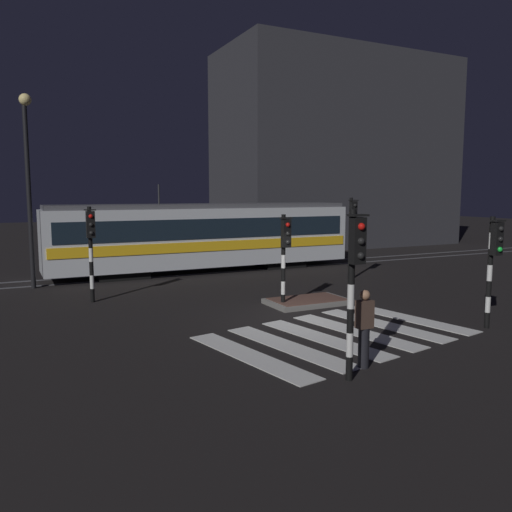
% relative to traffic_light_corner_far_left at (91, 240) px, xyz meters
% --- Properties ---
extents(ground_plane, '(120.00, 120.00, 0.00)m').
position_rel_traffic_light_corner_far_left_xyz_m(ground_plane, '(5.22, -5.18, -2.18)').
color(ground_plane, black).
extents(rail_near, '(80.00, 0.12, 0.03)m').
position_rel_traffic_light_corner_far_left_xyz_m(rail_near, '(5.22, 4.26, -2.16)').
color(rail_near, '#59595E').
rests_on(rail_near, ground).
extents(rail_far, '(80.00, 0.12, 0.03)m').
position_rel_traffic_light_corner_far_left_xyz_m(rail_far, '(5.22, 5.69, -2.16)').
color(rail_far, '#59595E').
rests_on(rail_far, ground).
extents(crosswalk_zebra, '(7.34, 5.46, 0.02)m').
position_rel_traffic_light_corner_far_left_xyz_m(crosswalk_zebra, '(5.22, -7.14, -2.17)').
color(crosswalk_zebra, silver).
rests_on(crosswalk_zebra, ground).
extents(traffic_island, '(2.71, 1.64, 0.18)m').
position_rel_traffic_light_corner_far_left_xyz_m(traffic_island, '(6.52, -3.46, -2.09)').
color(traffic_island, slate).
rests_on(traffic_island, ground).
extents(traffic_light_corner_far_left, '(0.36, 0.42, 3.30)m').
position_rel_traffic_light_corner_far_left_xyz_m(traffic_light_corner_far_left, '(0.00, 0.00, 0.00)').
color(traffic_light_corner_far_left, black).
rests_on(traffic_light_corner_far_left, ground).
extents(traffic_light_corner_near_right, '(0.36, 0.42, 3.12)m').
position_rel_traffic_light_corner_far_left_xyz_m(traffic_light_corner_near_right, '(9.35, -8.46, -0.12)').
color(traffic_light_corner_near_right, black).
rests_on(traffic_light_corner_near_right, ground).
extents(traffic_light_median_centre, '(0.36, 0.42, 3.07)m').
position_rel_traffic_light_corner_far_left_xyz_m(traffic_light_median_centre, '(5.51, -3.66, -0.16)').
color(traffic_light_median_centre, black).
rests_on(traffic_light_median_centre, ground).
extents(traffic_light_corner_far_right, '(0.36, 0.42, 3.56)m').
position_rel_traffic_light_corner_far_left_xyz_m(traffic_light_corner_far_right, '(10.69, -0.27, 0.17)').
color(traffic_light_corner_far_right, black).
rests_on(traffic_light_corner_far_right, ground).
extents(traffic_light_kerb_mid_left, '(0.36, 0.42, 3.44)m').
position_rel_traffic_light_corner_far_left_xyz_m(traffic_light_kerb_mid_left, '(3.45, -10.05, 0.09)').
color(traffic_light_kerb_mid_left, black).
rests_on(traffic_light_kerb_mid_left, ground).
extents(street_lamp_trackside_left, '(0.44, 1.21, 7.36)m').
position_rel_traffic_light_corner_far_left_xyz_m(street_lamp_trackside_left, '(-1.68, 3.58, 2.47)').
color(street_lamp_trackside_left, black).
rests_on(street_lamp_trackside_left, ground).
extents(tram, '(14.76, 2.58, 4.15)m').
position_rel_traffic_light_corner_far_left_xyz_m(tram, '(5.98, 4.97, -0.43)').
color(tram, silver).
rests_on(tram, ground).
extents(pedestrian_waiting_at_kerb, '(0.36, 0.24, 1.71)m').
position_rel_traffic_light_corner_far_left_xyz_m(pedestrian_waiting_at_kerb, '(4.18, -9.49, -1.30)').
color(pedestrian_waiting_at_kerb, black).
rests_on(pedestrian_waiting_at_kerb, ground).
extents(building_backdrop, '(16.85, 8.00, 13.43)m').
position_rel_traffic_light_corner_far_left_xyz_m(building_backdrop, '(19.52, 13.57, 4.54)').
color(building_backdrop, '#2D2D33').
rests_on(building_backdrop, ground).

